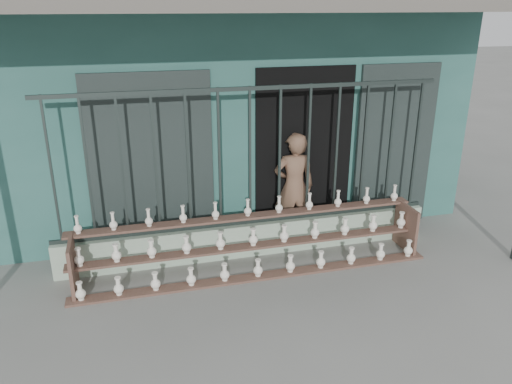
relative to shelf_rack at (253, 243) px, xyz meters
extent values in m
plane|color=slate|center=(0.07, -0.89, -0.36)|extent=(60.00, 60.00, 0.00)
cube|color=#2C5E56|center=(0.07, 3.41, 1.24)|extent=(7.00, 5.00, 3.20)
cube|color=black|center=(0.97, 0.93, 0.84)|extent=(1.40, 0.12, 2.40)
cube|color=black|center=(-1.13, 0.89, 0.84)|extent=(1.60, 0.08, 2.40)
cube|color=black|center=(2.37, 0.89, 0.84)|extent=(1.20, 0.08, 2.40)
cube|color=#59544C|center=(0.07, 0.31, 2.79)|extent=(7.40, 2.00, 0.12)
cube|color=#A9C3A7|center=(0.07, 0.41, -0.13)|extent=(5.00, 0.20, 0.45)
cube|color=#283330|center=(-2.28, 0.41, 0.99)|extent=(0.03, 0.03, 1.80)
cube|color=#283330|center=(-1.89, 0.41, 0.99)|extent=(0.03, 0.03, 1.80)
cube|color=#283330|center=(-1.50, 0.41, 0.99)|extent=(0.03, 0.03, 1.80)
cube|color=#283330|center=(-1.11, 0.41, 0.99)|extent=(0.03, 0.03, 1.80)
cube|color=#283330|center=(-0.72, 0.41, 0.99)|extent=(0.03, 0.03, 1.80)
cube|color=#283330|center=(-0.32, 0.41, 0.99)|extent=(0.03, 0.03, 1.80)
cube|color=#283330|center=(0.07, 0.41, 0.99)|extent=(0.03, 0.03, 1.80)
cube|color=#283330|center=(0.46, 0.41, 0.99)|extent=(0.03, 0.03, 1.80)
cube|color=#283330|center=(0.85, 0.41, 0.99)|extent=(0.03, 0.03, 1.80)
cube|color=#283330|center=(1.24, 0.41, 0.99)|extent=(0.03, 0.03, 1.80)
cube|color=#283330|center=(1.63, 0.41, 0.99)|extent=(0.03, 0.03, 1.80)
cube|color=#283330|center=(2.03, 0.41, 0.99)|extent=(0.03, 0.03, 1.80)
cube|color=#283330|center=(2.42, 0.41, 0.99)|extent=(0.03, 0.03, 1.80)
cube|color=#283330|center=(0.07, 0.41, 1.86)|extent=(5.00, 0.04, 0.05)
cube|color=#283330|center=(0.07, 0.41, 0.12)|extent=(5.00, 0.04, 0.05)
cube|color=brown|center=(0.00, -0.24, -0.34)|extent=(4.50, 0.18, 0.03)
cube|color=brown|center=(0.00, 0.01, -0.04)|extent=(4.50, 0.18, 0.03)
cube|color=brown|center=(0.00, 0.26, 0.26)|extent=(4.50, 0.18, 0.03)
cube|color=brown|center=(-2.15, 0.01, -0.04)|extent=(0.04, 0.55, 0.64)
cube|color=brown|center=(2.15, 0.01, -0.04)|extent=(0.04, 0.55, 0.64)
imported|color=brown|center=(0.78, 0.74, 0.42)|extent=(0.61, 0.44, 1.56)
camera|label=1|loc=(-1.39, -5.43, 2.82)|focal=35.00mm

